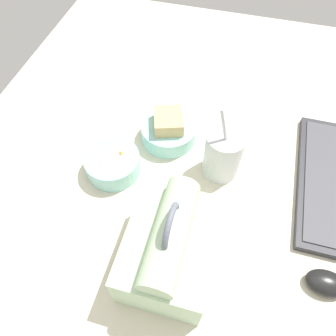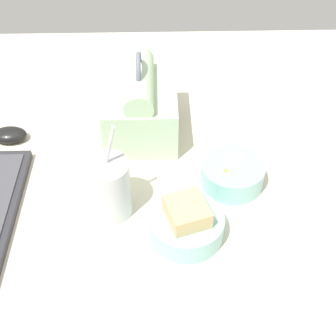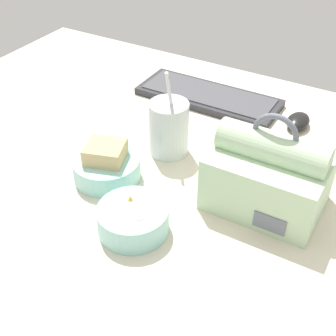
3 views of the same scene
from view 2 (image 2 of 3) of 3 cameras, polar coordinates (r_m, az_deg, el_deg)
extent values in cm
cube|color=beige|center=(92.79, -0.86, -4.75)|extent=(140.00, 110.00, 2.00)
cube|color=#B7D6AD|center=(105.37, -3.20, 7.02)|extent=(20.94, 15.84, 11.13)
cylinder|color=#B7D6AD|center=(101.20, -3.36, 10.31)|extent=(19.89, 6.12, 6.12)
cube|color=slate|center=(109.83, 1.09, 7.19)|extent=(5.86, 0.30, 3.34)
torus|color=slate|center=(99.71, -3.43, 11.63)|extent=(8.33, 1.00, 8.33)
cylinder|color=silver|center=(87.21, -7.17, -2.47)|extent=(8.51, 8.51, 11.98)
cylinder|color=orange|center=(83.23, -7.51, 0.24)|extent=(7.48, 7.48, 0.60)
cylinder|color=silver|center=(82.57, -7.28, 1.36)|extent=(0.70, 4.01, 13.54)
cylinder|color=#93D1CC|center=(85.47, 2.40, -7.07)|extent=(13.65, 13.65, 4.58)
cube|color=tan|center=(83.53, 2.45, -5.98)|extent=(9.25, 8.81, 6.41)
cylinder|color=#93D1CC|center=(95.06, 7.96, -0.76)|extent=(12.72, 12.72, 4.96)
ellipsoid|color=white|center=(95.68, 8.46, 0.61)|extent=(3.46, 3.46, 4.07)
cone|color=#EFBC47|center=(92.72, 7.08, -0.86)|extent=(5.75, 5.75, 4.22)
sphere|color=black|center=(96.01, 10.21, -0.53)|extent=(1.53, 1.53, 1.53)
sphere|color=black|center=(96.24, 9.73, -0.32)|extent=(1.53, 1.53, 1.53)
ellipsoid|color=black|center=(110.64, -18.68, 3.84)|extent=(5.08, 7.77, 3.03)
camera|label=1|loc=(1.06, -8.49, 41.16)|focal=35.00mm
camera|label=3|loc=(1.21, 37.04, 32.97)|focal=50.00mm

